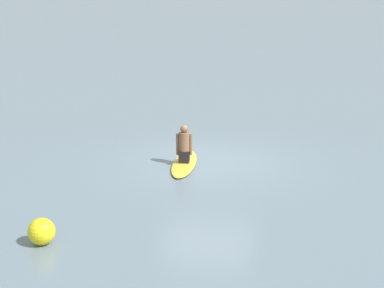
% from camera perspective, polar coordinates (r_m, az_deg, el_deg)
% --- Properties ---
extents(ground_plane, '(400.00, 400.00, 0.00)m').
position_cam_1_polar(ground_plane, '(17.12, 1.52, -1.66)').
color(ground_plane, slate).
extents(surfboard, '(2.66, 0.96, 0.09)m').
position_cam_1_polar(surfboard, '(16.86, -0.71, -1.76)').
color(surfboard, gold).
rests_on(surfboard, ground).
extents(person_paddler, '(0.37, 0.45, 1.01)m').
position_cam_1_polar(person_paddler, '(16.73, -0.71, -0.12)').
color(person_paddler, black).
rests_on(person_paddler, surfboard).
extents(buoy_marker, '(0.52, 0.52, 0.52)m').
position_cam_1_polar(buoy_marker, '(12.27, -13.51, -7.73)').
color(buoy_marker, yellow).
rests_on(buoy_marker, ground).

